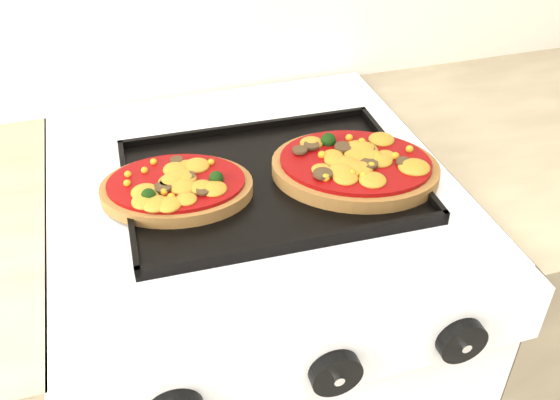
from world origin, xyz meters
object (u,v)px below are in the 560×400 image
object	(u,v)px
baking_tray	(270,179)
pizza_left	(176,186)
stove	(258,370)
pizza_right	(355,165)

from	to	relation	value
baking_tray	pizza_left	size ratio (longest dim) A/B	1.94
stove	pizza_right	world-z (taller)	pizza_right
baking_tray	stove	bearing A→B (deg)	129.18
pizza_left	baking_tray	bearing A→B (deg)	-1.94
pizza_left	pizza_right	xyz separation A→B (m)	(0.26, -0.03, 0.00)
stove	baking_tray	size ratio (longest dim) A/B	2.18
pizza_left	pizza_right	size ratio (longest dim) A/B	0.87
stove	baking_tray	xyz separation A→B (m)	(0.02, -0.03, 0.47)
stove	pizza_right	bearing A→B (deg)	-19.55
baking_tray	pizza_left	bearing A→B (deg)	179.48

